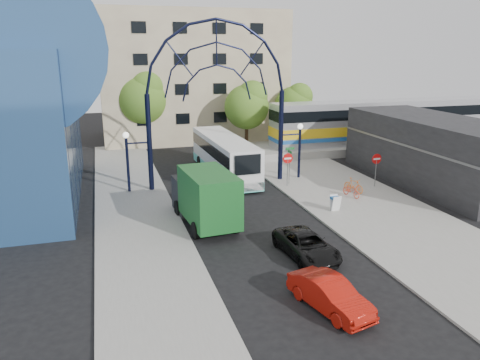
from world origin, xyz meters
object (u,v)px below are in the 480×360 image
object	(u,v)px
tree_north_b	(143,97)
black_suv	(306,245)
sandwich_board	(335,201)
gateway_arch	(217,70)
city_bus	(224,156)
stop_sign	(288,161)
tree_north_c	(295,104)
bike_near_b	(353,185)
green_truck	(204,196)
street_name_sign	(290,157)
do_not_enter_sign	(376,162)
train_car	(389,121)
tree_north_a	(248,104)
red_sedan	(330,295)
bike_near_a	(351,191)

from	to	relation	value
tree_north_b	black_suv	size ratio (longest dim) A/B	1.81
sandwich_board	black_suv	xyz separation A→B (m)	(-4.48, -5.52, -0.13)
gateway_arch	city_bus	world-z (taller)	gateway_arch
stop_sign	tree_north_c	distance (m)	17.68
bike_near_b	city_bus	bearing A→B (deg)	115.80
green_truck	sandwich_board	bearing A→B (deg)	-7.85
black_suv	street_name_sign	bearing A→B (deg)	67.46
bike_near_b	stop_sign	bearing A→B (deg)	123.89
sandwich_board	city_bus	distance (m)	11.53
tree_north_b	tree_north_c	distance (m)	16.15
sandwich_board	bike_near_b	distance (m)	4.39
gateway_arch	tree_north_c	xyz separation A→B (m)	(12.12, 13.93, -4.28)
bike_near_b	do_not_enter_sign	bearing A→B (deg)	2.06
bike_near_b	train_car	bearing A→B (deg)	29.45
tree_north_b	green_truck	world-z (taller)	tree_north_b
city_bus	do_not_enter_sign	bearing A→B (deg)	-35.39
tree_north_c	green_truck	distance (m)	26.25
street_name_sign	city_bus	distance (m)	5.69
tree_north_b	tree_north_c	size ratio (longest dim) A/B	1.23
train_car	tree_north_a	size ratio (longest dim) A/B	3.59
red_sedan	bike_near_a	bearing A→B (deg)	42.88
tree_north_b	red_sedan	distance (m)	34.76
do_not_enter_sign	sandwich_board	bearing A→B (deg)	-143.32
red_sedan	stop_sign	bearing A→B (deg)	59.11
red_sedan	bike_near_a	xyz separation A→B (m)	(8.08, 12.56, -0.09)
stop_sign	train_car	world-z (taller)	train_car
sandwich_board	green_truck	world-z (taller)	green_truck
tree_north_a	black_suv	size ratio (longest dim) A/B	1.58
train_car	tree_north_b	size ratio (longest dim) A/B	3.14
stop_sign	tree_north_a	xyz separation A→B (m)	(1.32, 13.93, 2.61)
train_car	do_not_enter_sign	bearing A→B (deg)	-126.87
do_not_enter_sign	red_sedan	xyz separation A→B (m)	(-11.03, -14.31, -1.32)
street_name_sign	green_truck	size ratio (longest dim) A/B	0.41
stop_sign	tree_north_b	world-z (taller)	tree_north_b
sandwich_board	do_not_enter_sign	bearing A→B (deg)	36.68
tree_north_a	tree_north_b	distance (m)	10.79
tree_north_c	bike_near_b	xyz separation A→B (m)	(-3.44, -18.83, -3.64)
bike_near_a	bike_near_b	distance (m)	1.06
do_not_enter_sign	tree_north_c	distance (m)	18.11
do_not_enter_sign	tree_north_b	xyz separation A→B (m)	(-14.88, 19.93, 3.29)
stop_sign	tree_north_a	bearing A→B (deg)	84.58
green_truck	tree_north_c	bearing A→B (deg)	50.64
red_sedan	bike_near_b	world-z (taller)	red_sedan
tree_north_c	do_not_enter_sign	bearing A→B (deg)	-93.58
green_truck	city_bus	bearing A→B (deg)	64.30
do_not_enter_sign	train_car	world-z (taller)	train_car
city_bus	stop_sign	bearing A→B (deg)	-53.19
red_sedan	tree_north_a	bearing A→B (deg)	64.12
tree_north_c	city_bus	xyz separation A→B (m)	(-10.96, -11.35, -2.61)
city_bus	black_suv	distance (m)	16.16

